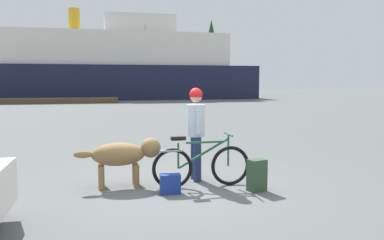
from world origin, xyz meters
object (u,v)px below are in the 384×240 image
sailboat_moored (146,95)px  bicycle (201,165)px  person_cyclist (196,125)px  dog (124,155)px  handbag_pannier (170,184)px  backpack (257,175)px  ferry_boat (112,68)px

sailboat_moored → bicycle: bearing=-94.5°
person_cyclist → dog: size_ratio=1.15×
handbag_pannier → sailboat_moored: 31.75m
backpack → sailboat_moored: bearing=87.0°
bicycle → handbag_pannier: bicycle is taller
ferry_boat → person_cyclist: bearing=-88.9°
backpack → ferry_boat: bearing=92.3°
bicycle → person_cyclist: person_cyclist is taller
person_cyclist → ferry_boat: ferry_boat is taller
person_cyclist → handbag_pannier: person_cyclist is taller
dog → backpack: dog is taller
bicycle → dog: size_ratio=1.17×
handbag_pannier → ferry_boat: (-0.03, 34.74, 2.98)m
person_cyclist → dog: person_cyclist is taller
bicycle → ferry_boat: size_ratio=0.06×
bicycle → backpack: bearing=-27.5°
bicycle → person_cyclist: 0.77m
handbag_pannier → sailboat_moored: bearing=84.5°
handbag_pannier → ferry_boat: 34.86m
bicycle → person_cyclist: size_ratio=1.01×
person_cyclist → backpack: 1.41m
bicycle → handbag_pannier: size_ratio=5.25×
bicycle → backpack: (0.82, -0.43, -0.11)m
backpack → handbag_pannier: 1.41m
person_cyclist → backpack: size_ratio=3.20×
person_cyclist → dog: bearing=-173.9°
backpack → ferry_boat: (-1.43, 34.89, 2.88)m
bicycle → person_cyclist: (0.02, 0.46, 0.62)m
bicycle → handbag_pannier: bearing=-154.6°
person_cyclist → sailboat_moored: sailboat_moored is taller
person_cyclist → handbag_pannier: size_ratio=5.18×
sailboat_moored → backpack: bearing=-93.0°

